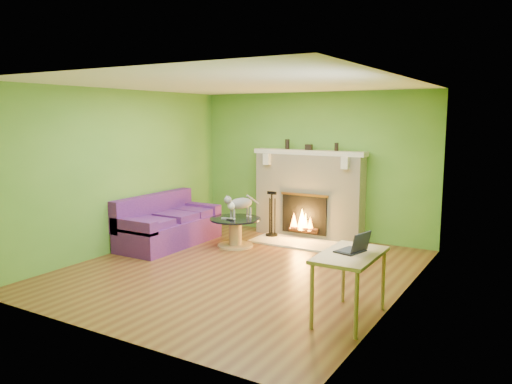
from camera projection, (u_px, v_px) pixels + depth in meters
The scene contains 22 objects.
floor at pixel (240, 270), 7.11m from camera, with size 5.00×5.00×0.00m, color brown.
ceiling at pixel (239, 84), 6.72m from camera, with size 5.00×5.00×0.00m, color white.
wall_back at pixel (313, 165), 9.04m from camera, with size 5.00×5.00×0.00m, color #4E8B2D.
wall_front at pixel (99, 207), 4.79m from camera, with size 5.00×5.00×0.00m, color #4E8B2D.
wall_left at pixel (122, 171), 8.05m from camera, with size 5.00×5.00×0.00m, color #4E8B2D.
wall_right at pixel (402, 192), 5.78m from camera, with size 5.00×5.00×0.00m, color #4E8B2D.
window_frame at pixel (379, 178), 4.98m from camera, with size 1.20×1.20×0.00m, color silver.
window_pane at pixel (378, 178), 4.99m from camera, with size 1.06×1.06×0.00m, color white.
fireplace at pixel (309, 195), 8.96m from camera, with size 2.10×0.46×1.58m.
hearth at pixel (296, 242), 8.64m from camera, with size 1.50×0.75×0.03m, color beige.
mantel at pixel (309, 152), 8.83m from camera, with size 2.10×0.28×0.08m, color beige.
sofa at pixel (167, 225), 8.52m from camera, with size 0.87×1.88×0.84m.
coffee_table at pixel (235, 230), 8.37m from camera, with size 0.85×0.85×0.48m.
desk at pixel (350, 261), 5.29m from camera, with size 0.57×0.99×0.73m.
cat at pixel (241, 206), 8.31m from camera, with size 0.24×0.66×0.41m, color slate, non-canonical shape.
remote_silver at pixel (226, 218), 8.28m from camera, with size 0.17×0.04×0.02m, color gray.
remote_black at pixel (230, 220), 8.17m from camera, with size 0.16×0.04×0.02m, color black.
laptop at pixel (350, 241), 5.32m from camera, with size 0.27×0.31×0.23m, color black, non-canonical shape.
fire_tools at pixel (272, 213), 8.98m from camera, with size 0.22×0.22×0.82m, color black, non-canonical shape.
mantel_vase_left at pixel (287, 144), 9.06m from camera, with size 0.08×0.08×0.18m, color black.
mantel_vase_right at pixel (336, 147), 8.58m from camera, with size 0.07×0.07×0.14m, color black.
mantel_box at pixel (309, 147), 8.85m from camera, with size 0.12×0.08×0.10m, color black.
Camera 1 is at (3.71, -5.78, 2.15)m, focal length 35.00 mm.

